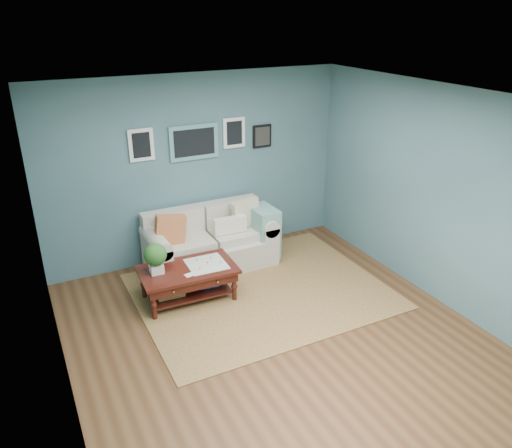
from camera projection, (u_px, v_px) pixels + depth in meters
room_shell at (280, 230)px, 5.21m from camera, size 5.00×5.02×2.70m
area_rug at (261, 291)px, 6.68m from camera, size 3.19×2.55×0.01m
loveseat at (215, 240)px, 7.23m from camera, size 1.87×0.85×0.96m
coffee_table at (183, 274)px, 6.34m from camera, size 1.24×0.76×0.85m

